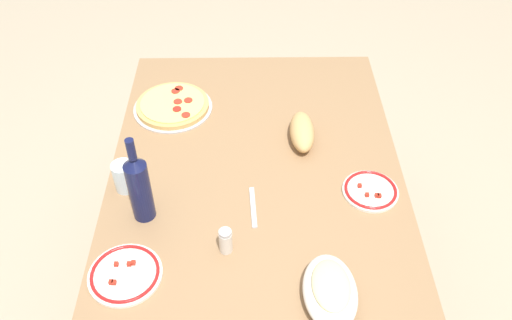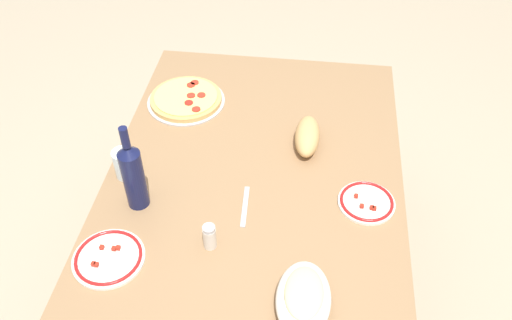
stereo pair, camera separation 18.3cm
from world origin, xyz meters
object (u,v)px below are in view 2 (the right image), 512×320
at_px(dining_table, 256,187).
at_px(bread_loaf, 307,136).
at_px(wine_bottle, 133,175).
at_px(water_glass, 125,164).
at_px(baked_pasta_dish, 304,298).
at_px(side_plate_near, 367,202).
at_px(pepperoni_pizza, 186,99).
at_px(side_plate_far, 109,258).
at_px(spice_shaker, 210,237).

bearing_deg(dining_table, bread_loaf, 128.85).
height_order(wine_bottle, water_glass, wine_bottle).
xyz_separation_m(baked_pasta_dish, side_plate_near, (-0.40, 0.18, -0.03)).
relative_size(pepperoni_pizza, baked_pasta_dish, 1.28).
xyz_separation_m(dining_table, side_plate_far, (0.44, -0.38, 0.11)).
relative_size(pepperoni_pizza, side_plate_near, 1.66).
relative_size(baked_pasta_dish, side_plate_near, 1.30).
bearing_deg(wine_bottle, dining_table, 121.12).
xyz_separation_m(pepperoni_pizza, baked_pasta_dish, (0.85, 0.51, 0.03)).
distance_m(dining_table, pepperoni_pizza, 0.47).
bearing_deg(bread_loaf, wine_bottle, -56.24).
bearing_deg(baked_pasta_dish, pepperoni_pizza, -148.80).
bearing_deg(baked_pasta_dish, water_glass, -124.32).
bearing_deg(side_plate_far, pepperoni_pizza, 175.51).
bearing_deg(pepperoni_pizza, side_plate_near, 56.88).
relative_size(baked_pasta_dish, spice_shaker, 2.76).
bearing_deg(side_plate_near, dining_table, -108.73).
relative_size(baked_pasta_dish, water_glass, 2.30).
relative_size(side_plate_near, side_plate_far, 0.87).
relative_size(bread_loaf, spice_shaker, 2.40).
xyz_separation_m(side_plate_far, spice_shaker, (-0.09, 0.29, 0.03)).
relative_size(water_glass, side_plate_near, 0.57).
height_order(pepperoni_pizza, side_plate_near, pepperoni_pizza).
height_order(dining_table, wine_bottle, wine_bottle).
bearing_deg(dining_table, side_plate_near, 71.27).
bearing_deg(water_glass, wine_bottle, 33.10).
bearing_deg(dining_table, water_glass, -77.50).
xyz_separation_m(bread_loaf, spice_shaker, (0.49, -0.26, 0.00)).
height_order(baked_pasta_dish, bread_loaf, bread_loaf).
bearing_deg(side_plate_near, baked_pasta_dish, -24.49).
relative_size(wine_bottle, water_glass, 3.03).
distance_m(wine_bottle, side_plate_far, 0.26).
distance_m(baked_pasta_dish, wine_bottle, 0.64).
bearing_deg(wine_bottle, pepperoni_pizza, 176.27).
bearing_deg(water_glass, side_plate_far, 8.51).
relative_size(side_plate_near, spice_shaker, 2.12).
bearing_deg(pepperoni_pizza, side_plate_far, -4.49).
distance_m(water_glass, side_plate_near, 0.81).
height_order(wine_bottle, bread_loaf, wine_bottle).
xyz_separation_m(wine_bottle, spice_shaker, (0.14, 0.26, -0.09)).
bearing_deg(dining_table, side_plate_far, -40.61).
bearing_deg(dining_table, pepperoni_pizza, -135.59).
relative_size(side_plate_far, bread_loaf, 1.02).
relative_size(dining_table, pepperoni_pizza, 4.44).
relative_size(water_glass, bread_loaf, 0.50).
xyz_separation_m(pepperoni_pizza, side_plate_far, (0.77, -0.06, -0.01)).
bearing_deg(wine_bottle, spice_shaker, 61.69).
bearing_deg(dining_table, baked_pasta_dish, 20.44).
xyz_separation_m(dining_table, baked_pasta_dish, (0.52, 0.20, 0.15)).
height_order(dining_table, pepperoni_pizza, pepperoni_pizza).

